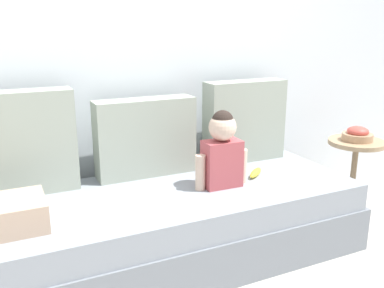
{
  "coord_description": "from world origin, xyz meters",
  "views": [
    {
      "loc": [
        -0.79,
        -2.0,
        1.28
      ],
      "look_at": [
        0.16,
        0.0,
        0.66
      ],
      "focal_mm": 39.61,
      "sensor_mm": 36.0,
      "label": 1
    }
  ],
  "objects_px": {
    "throw_pillow_center": "(146,137)",
    "throw_pillow_right": "(244,121)",
    "throw_pillow_left": "(21,143)",
    "side_table": "(355,157)",
    "couch": "(166,226)",
    "fruit_bowl": "(358,135)",
    "banana": "(256,173)",
    "toddler": "(222,149)"
  },
  "relations": [
    {
      "from": "banana",
      "to": "fruit_bowl",
      "type": "distance_m",
      "value": 0.88
    },
    {
      "from": "throw_pillow_right",
      "to": "fruit_bowl",
      "type": "distance_m",
      "value": 0.81
    },
    {
      "from": "couch",
      "to": "banana",
      "type": "bearing_deg",
      "value": -0.28
    },
    {
      "from": "throw_pillow_left",
      "to": "fruit_bowl",
      "type": "xyz_separation_m",
      "value": [
        2.14,
        -0.25,
        -0.13
      ]
    },
    {
      "from": "throw_pillow_left",
      "to": "side_table",
      "type": "xyz_separation_m",
      "value": [
        2.14,
        -0.25,
        -0.29
      ]
    },
    {
      "from": "toddler",
      "to": "fruit_bowl",
      "type": "bearing_deg",
      "value": 5.69
    },
    {
      "from": "throw_pillow_center",
      "to": "throw_pillow_right",
      "type": "distance_m",
      "value": 0.69
    },
    {
      "from": "banana",
      "to": "side_table",
      "type": "height_order",
      "value": "side_table"
    },
    {
      "from": "side_table",
      "to": "couch",
      "type": "bearing_deg",
      "value": -177.67
    },
    {
      "from": "throw_pillow_right",
      "to": "fruit_bowl",
      "type": "height_order",
      "value": "throw_pillow_right"
    },
    {
      "from": "throw_pillow_center",
      "to": "fruit_bowl",
      "type": "distance_m",
      "value": 1.47
    },
    {
      "from": "toddler",
      "to": "side_table",
      "type": "xyz_separation_m",
      "value": [
        1.13,
        0.11,
        -0.23
      ]
    },
    {
      "from": "couch",
      "to": "throw_pillow_right",
      "type": "distance_m",
      "value": 0.89
    },
    {
      "from": "throw_pillow_right",
      "to": "banana",
      "type": "height_order",
      "value": "throw_pillow_right"
    },
    {
      "from": "banana",
      "to": "fruit_bowl",
      "type": "height_order",
      "value": "fruit_bowl"
    },
    {
      "from": "side_table",
      "to": "toddler",
      "type": "bearing_deg",
      "value": -174.31
    },
    {
      "from": "couch",
      "to": "throw_pillow_center",
      "type": "xyz_separation_m",
      "value": [
        0.0,
        0.31,
        0.44
      ]
    },
    {
      "from": "throw_pillow_center",
      "to": "throw_pillow_left",
      "type": "bearing_deg",
      "value": 180.0
    },
    {
      "from": "couch",
      "to": "throw_pillow_right",
      "type": "height_order",
      "value": "throw_pillow_right"
    },
    {
      "from": "throw_pillow_center",
      "to": "fruit_bowl",
      "type": "height_order",
      "value": "throw_pillow_center"
    },
    {
      "from": "couch",
      "to": "toddler",
      "type": "relative_size",
      "value": 5.13
    },
    {
      "from": "banana",
      "to": "side_table",
      "type": "relative_size",
      "value": 0.33
    },
    {
      "from": "throw_pillow_right",
      "to": "throw_pillow_left",
      "type": "bearing_deg",
      "value": 180.0
    },
    {
      "from": "throw_pillow_center",
      "to": "couch",
      "type": "bearing_deg",
      "value": -90.0
    },
    {
      "from": "side_table",
      "to": "fruit_bowl",
      "type": "relative_size",
      "value": 2.5
    },
    {
      "from": "throw_pillow_right",
      "to": "toddler",
      "type": "height_order",
      "value": "throw_pillow_right"
    },
    {
      "from": "side_table",
      "to": "throw_pillow_left",
      "type": "bearing_deg",
      "value": 173.24
    },
    {
      "from": "throw_pillow_left",
      "to": "fruit_bowl",
      "type": "relative_size",
      "value": 2.7
    },
    {
      "from": "couch",
      "to": "toddler",
      "type": "height_order",
      "value": "toddler"
    },
    {
      "from": "throw_pillow_right",
      "to": "fruit_bowl",
      "type": "relative_size",
      "value": 2.63
    },
    {
      "from": "banana",
      "to": "throw_pillow_right",
      "type": "bearing_deg",
      "value": 71.08
    },
    {
      "from": "side_table",
      "to": "fruit_bowl",
      "type": "xyz_separation_m",
      "value": [
        -0.0,
        0.0,
        0.16
      ]
    },
    {
      "from": "couch",
      "to": "fruit_bowl",
      "type": "bearing_deg",
      "value": 2.33
    },
    {
      "from": "couch",
      "to": "side_table",
      "type": "distance_m",
      "value": 1.46
    },
    {
      "from": "throw_pillow_center",
      "to": "side_table",
      "type": "distance_m",
      "value": 1.49
    },
    {
      "from": "banana",
      "to": "fruit_bowl",
      "type": "xyz_separation_m",
      "value": [
        0.87,
        0.06,
        0.13
      ]
    },
    {
      "from": "throw_pillow_left",
      "to": "side_table",
      "type": "relative_size",
      "value": 1.08
    },
    {
      "from": "couch",
      "to": "toddler",
      "type": "xyz_separation_m",
      "value": [
        0.32,
        -0.05,
        0.42
      ]
    },
    {
      "from": "throw_pillow_left",
      "to": "throw_pillow_center",
      "type": "height_order",
      "value": "throw_pillow_left"
    },
    {
      "from": "toddler",
      "to": "side_table",
      "type": "relative_size",
      "value": 0.84
    },
    {
      "from": "throw_pillow_left",
      "to": "banana",
      "type": "height_order",
      "value": "throw_pillow_left"
    },
    {
      "from": "toddler",
      "to": "banana",
      "type": "distance_m",
      "value": 0.33
    }
  ]
}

